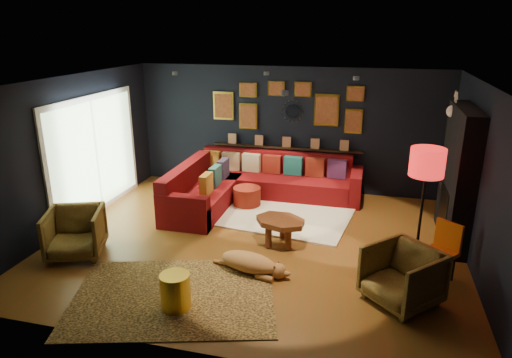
% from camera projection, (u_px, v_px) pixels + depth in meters
% --- Properties ---
extents(floor, '(6.50, 6.50, 0.00)m').
position_uv_depth(floor, '(255.00, 242.00, 7.49)').
color(floor, brown).
rests_on(floor, ground).
extents(room_walls, '(6.50, 6.50, 6.50)m').
position_uv_depth(room_walls, '(255.00, 148.00, 6.99)').
color(room_walls, black).
rests_on(room_walls, ground).
extents(sectional, '(3.41, 2.69, 0.86)m').
position_uv_depth(sectional, '(248.00, 185.00, 9.20)').
color(sectional, maroon).
rests_on(sectional, ground).
extents(ledge, '(3.20, 0.12, 0.04)m').
position_uv_depth(ledge, '(287.00, 148.00, 9.66)').
color(ledge, black).
rests_on(ledge, room_walls).
extents(gallery_wall, '(3.15, 0.04, 1.02)m').
position_uv_depth(gallery_wall, '(287.00, 106.00, 9.41)').
color(gallery_wall, gold).
rests_on(gallery_wall, room_walls).
extents(sunburst_mirror, '(0.47, 0.16, 0.47)m').
position_uv_depth(sunburst_mirror, '(293.00, 111.00, 9.43)').
color(sunburst_mirror, silver).
rests_on(sunburst_mirror, room_walls).
extents(fireplace, '(0.31, 1.60, 2.20)m').
position_uv_depth(fireplace, '(457.00, 181.00, 7.27)').
color(fireplace, black).
rests_on(fireplace, ground).
extents(deer_head, '(0.50, 0.28, 0.45)m').
position_uv_depth(deer_head, '(464.00, 112.00, 7.39)').
color(deer_head, white).
rests_on(deer_head, fireplace).
extents(sliding_door, '(0.06, 2.80, 2.20)m').
position_uv_depth(sliding_door, '(95.00, 155.00, 8.45)').
color(sliding_door, white).
rests_on(sliding_door, ground).
extents(ceiling_spots, '(3.30, 2.50, 0.06)m').
position_uv_depth(ceiling_spots, '(267.00, 78.00, 7.41)').
color(ceiling_spots, black).
rests_on(ceiling_spots, room_walls).
extents(shag_rug, '(2.52, 1.98, 0.03)m').
position_uv_depth(shag_rug, '(284.00, 217.00, 8.43)').
color(shag_rug, white).
rests_on(shag_rug, ground).
extents(leopard_rug, '(3.02, 2.51, 0.01)m').
position_uv_depth(leopard_rug, '(174.00, 296.00, 5.99)').
color(leopard_rug, tan).
rests_on(leopard_rug, ground).
extents(coffee_table, '(1.01, 0.87, 0.42)m').
position_uv_depth(coffee_table, '(280.00, 224.00, 7.27)').
color(coffee_table, '#5D301A').
rests_on(coffee_table, shag_rug).
extents(pouf, '(0.54, 0.54, 0.35)m').
position_uv_depth(pouf, '(247.00, 196.00, 8.93)').
color(pouf, maroon).
rests_on(pouf, shag_rug).
extents(armchair_left, '(1.02, 0.99, 0.82)m').
position_uv_depth(armchair_left, '(75.00, 231.00, 6.94)').
color(armchair_left, '#BA913B').
rests_on(armchair_left, ground).
extents(armchair_right, '(1.09, 1.09, 0.82)m').
position_uv_depth(armchair_right, '(402.00, 274.00, 5.74)').
color(armchair_right, '#BA913B').
rests_on(armchair_right, ground).
extents(gold_stool, '(0.38, 0.38, 0.47)m').
position_uv_depth(gold_stool, '(175.00, 291.00, 5.67)').
color(gold_stool, gold).
rests_on(gold_stool, ground).
extents(orange_chair, '(0.55, 0.55, 0.83)m').
position_uv_depth(orange_chair, '(443.00, 247.00, 6.27)').
color(orange_chair, black).
rests_on(orange_chair, ground).
extents(floor_lamp, '(0.49, 0.49, 1.77)m').
position_uv_depth(floor_lamp, '(427.00, 167.00, 6.38)').
color(floor_lamp, black).
rests_on(floor_lamp, ground).
extents(dog, '(1.30, 0.85, 0.38)m').
position_uv_depth(dog, '(249.00, 259.00, 6.53)').
color(dog, '#C28050').
rests_on(dog, leopard_rug).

